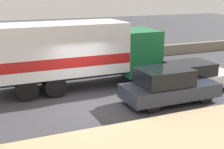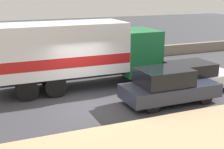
% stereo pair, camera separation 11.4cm
% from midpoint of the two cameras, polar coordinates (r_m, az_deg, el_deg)
% --- Properties ---
extents(ground_plane, '(80.00, 80.00, 0.00)m').
position_cam_midpoint_polar(ground_plane, '(13.33, -3.93, -5.69)').
color(ground_plane, '#38383D').
extents(stone_wall_backdrop, '(60.00, 0.35, 0.75)m').
position_cam_midpoint_polar(stone_wall_backdrop, '(20.37, -11.20, 2.58)').
color(stone_wall_backdrop, gray).
rests_on(stone_wall_backdrop, ground_plane).
extents(box_truck, '(8.30, 2.42, 3.25)m').
position_cam_midpoint_polar(box_truck, '(15.34, -7.03, 4.10)').
color(box_truck, '#196B38').
rests_on(box_truck, ground_plane).
extents(car_hatchback, '(4.20, 1.80, 1.54)m').
position_cam_midpoint_polar(car_hatchback, '(13.64, 9.97, -2.05)').
color(car_hatchback, '#282D3D').
rests_on(car_hatchback, ground_plane).
extents(car_sedan_second, '(3.99, 1.79, 1.39)m').
position_cam_midpoint_polar(car_sedan_second, '(15.67, 14.37, -0.27)').
color(car_sedan_second, silver).
rests_on(car_sedan_second, ground_plane).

